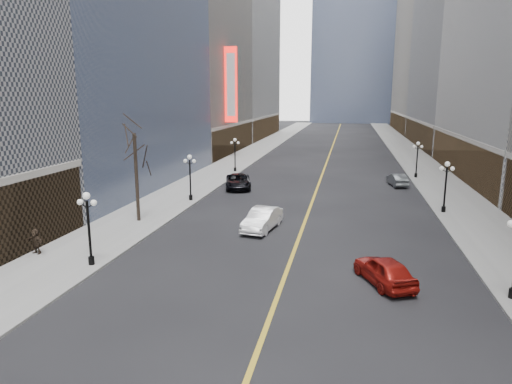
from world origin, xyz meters
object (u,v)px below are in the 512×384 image
at_px(streetlamp_east_3, 417,156).
at_px(car_nb_far, 238,181).
at_px(streetlamp_west_3, 235,151).
at_px(car_sb_mid, 384,270).
at_px(streetlamp_east_2, 446,181).
at_px(car_sb_far, 397,180).
at_px(car_nb_mid, 262,219).
at_px(streetlamp_west_1, 88,221).
at_px(streetlamp_west_2, 190,173).

bearing_deg(streetlamp_east_3, car_nb_far, -152.28).
relative_size(streetlamp_west_3, car_sb_mid, 0.97).
distance_m(streetlamp_east_2, car_sb_far, 12.94).
bearing_deg(streetlamp_east_2, streetlamp_west_3, 142.67).
relative_size(streetlamp_west_3, car_nb_mid, 0.88).
distance_m(streetlamp_west_3, car_nb_mid, 27.62).
bearing_deg(streetlamp_east_2, car_sb_mid, -110.14).
height_order(streetlamp_east_2, car_sb_mid, streetlamp_east_2).
xyz_separation_m(streetlamp_west_1, car_nb_mid, (8.75, 9.88, -2.06)).
xyz_separation_m(car_nb_far, car_sb_far, (17.74, 5.23, -0.10)).
relative_size(streetlamp_east_3, car_nb_mid, 0.88).
xyz_separation_m(streetlamp_west_3, car_sb_mid, (17.33, -35.09, -2.11)).
relative_size(streetlamp_west_1, streetlamp_west_3, 1.00).
xyz_separation_m(streetlamp_west_2, streetlamp_west_3, (0.00, 18.00, 0.00)).
relative_size(streetlamp_east_3, car_nb_far, 0.77).
xyz_separation_m(streetlamp_west_3, car_nb_mid, (8.75, -26.12, -2.06)).
bearing_deg(streetlamp_west_2, car_sb_mid, -44.60).
bearing_deg(car_nb_far, car_sb_mid, -74.54).
bearing_deg(streetlamp_west_2, streetlamp_east_2, 0.00).
distance_m(streetlamp_east_3, streetlamp_west_2, 29.68).
bearing_deg(car_nb_mid, car_sb_mid, -36.91).
bearing_deg(streetlamp_east_3, streetlamp_west_3, 180.00).
distance_m(car_nb_mid, car_sb_mid, 12.42).
bearing_deg(streetlamp_east_2, car_sb_far, 102.68).
relative_size(streetlamp_east_3, streetlamp_west_1, 1.00).
bearing_deg(car_sb_far, streetlamp_east_2, 92.23).
bearing_deg(streetlamp_west_2, streetlamp_west_1, -90.00).
distance_m(streetlamp_west_1, car_sb_far, 36.93).
xyz_separation_m(streetlamp_east_3, streetlamp_west_3, (-23.60, 0.00, 0.00)).
bearing_deg(streetlamp_west_2, streetlamp_east_3, 37.33).
distance_m(streetlamp_east_2, streetlamp_east_3, 18.00).
xyz_separation_m(streetlamp_west_1, car_sb_far, (20.80, 30.44, -2.18)).
bearing_deg(streetlamp_east_2, car_nb_mid, -151.34).
height_order(streetlamp_east_2, streetlamp_west_3, same).
relative_size(car_sb_mid, car_sb_far, 1.07).
xyz_separation_m(streetlamp_west_1, car_sb_mid, (17.33, 0.91, -2.11)).
bearing_deg(streetlamp_east_3, streetlamp_west_1, -123.25).
relative_size(streetlamp_east_3, car_sb_far, 1.04).
xyz_separation_m(streetlamp_east_3, streetlamp_west_1, (-23.60, -36.00, 0.00)).
distance_m(streetlamp_east_3, streetlamp_west_1, 43.05).
height_order(streetlamp_east_3, car_nb_mid, streetlamp_east_3).
relative_size(car_nb_far, car_sb_far, 1.35).
bearing_deg(streetlamp_west_1, car_nb_far, 83.08).
xyz_separation_m(streetlamp_east_3, car_nb_far, (-20.54, -10.79, -2.08)).
bearing_deg(car_sb_far, streetlamp_west_1, 45.20).
relative_size(streetlamp_west_3, car_sb_far, 1.04).
distance_m(streetlamp_west_2, car_sb_mid, 24.43).
bearing_deg(streetlamp_west_2, streetlamp_west_3, 90.00).
bearing_deg(car_sb_mid, car_nb_mid, -71.22).
height_order(streetlamp_east_2, streetlamp_east_3, same).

